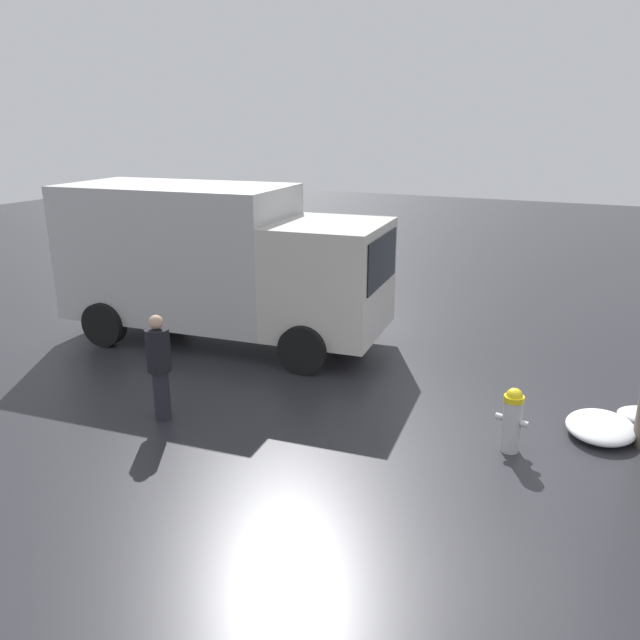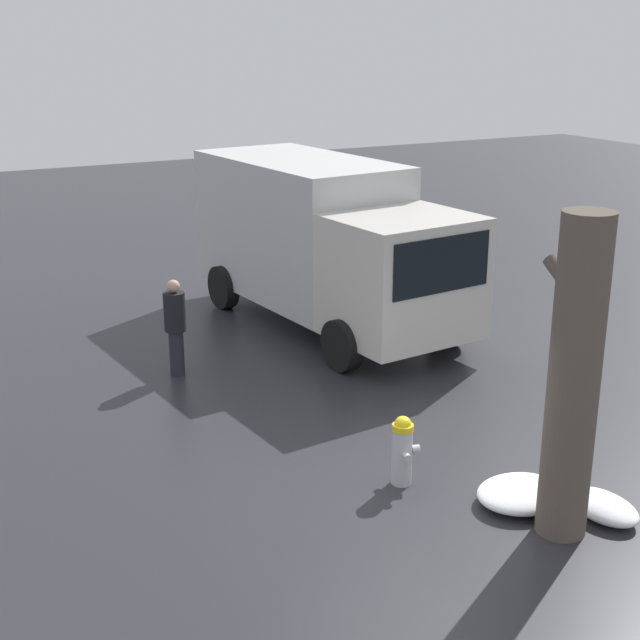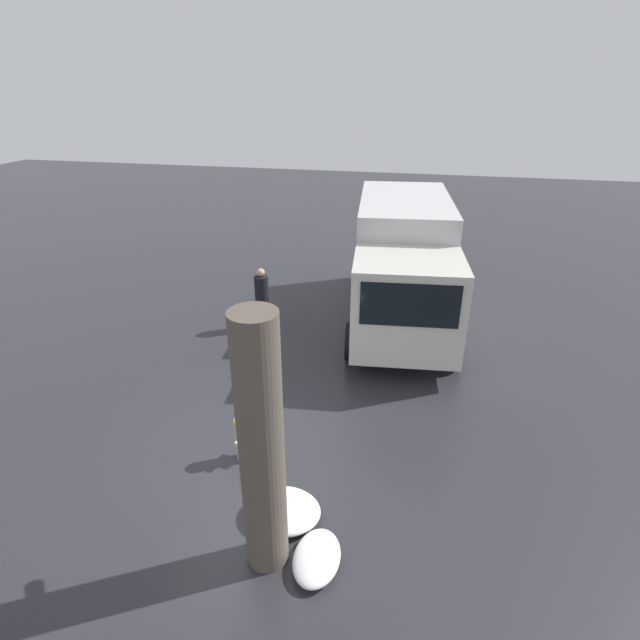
# 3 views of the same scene
# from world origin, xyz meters

# --- Properties ---
(ground_plane) EXTENTS (60.00, 60.00, 0.00)m
(ground_plane) POSITION_xyz_m (0.00, 0.00, 0.00)
(ground_plane) COLOR #28282D
(fire_hydrant) EXTENTS (0.47, 0.37, 0.93)m
(fire_hydrant) POSITION_xyz_m (-0.00, -0.00, 0.48)
(fire_hydrant) COLOR #B7B7BC
(fire_hydrant) RESTS_ON ground_plane
(delivery_truck) EXTENTS (6.76, 3.16, 3.15)m
(delivery_truck) POSITION_xyz_m (6.28, -2.21, 1.69)
(delivery_truck) COLOR beige
(delivery_truck) RESTS_ON ground_plane
(pedestrian) EXTENTS (0.36, 0.36, 1.66)m
(pedestrian) POSITION_xyz_m (4.95, 1.28, 0.90)
(pedestrian) COLOR #23232D
(pedestrian) RESTS_ON ground_plane
(snow_pile_by_hydrant) EXTENTS (0.96, 1.15, 0.26)m
(snow_pile_by_hydrant) POSITION_xyz_m (-1.11, -1.03, 0.13)
(snow_pile_by_hydrant) COLOR white
(snow_pile_by_hydrant) RESTS_ON ground_plane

